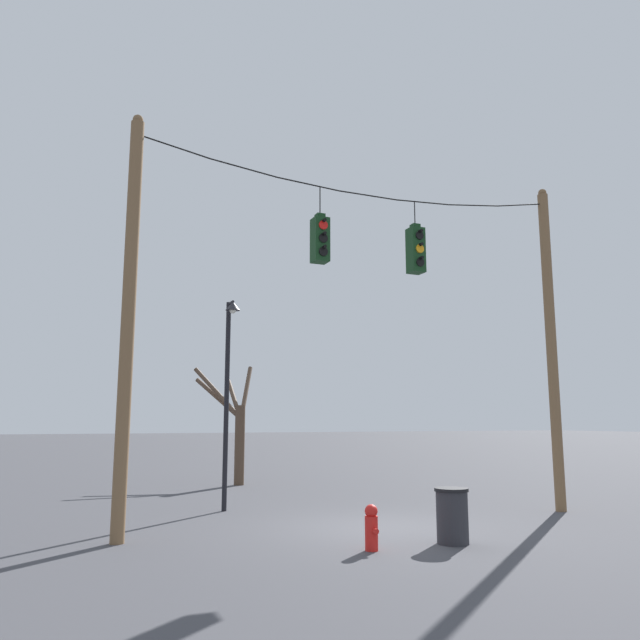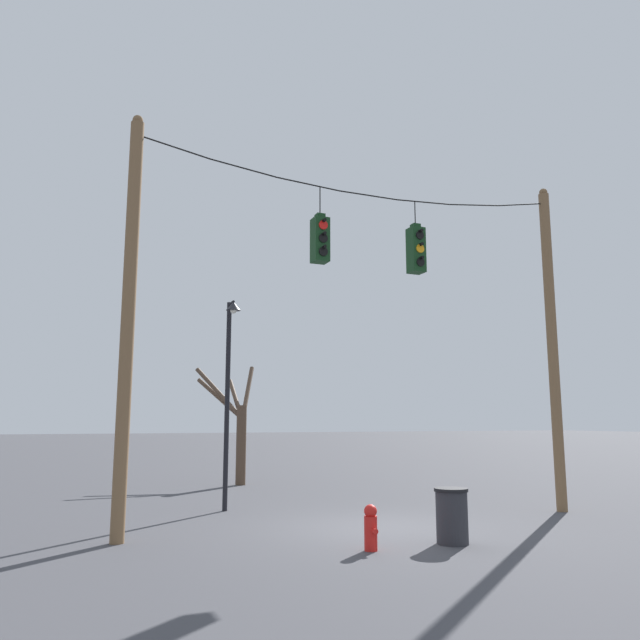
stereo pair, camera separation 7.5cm
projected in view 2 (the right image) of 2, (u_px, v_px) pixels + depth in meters
ground_plane at (382, 528)px, 12.60m from camera, size 200.00×200.00×0.00m
utility_pole_left at (128, 318)px, 11.67m from camera, size 0.26×0.26×8.11m
utility_pole_right at (552, 344)px, 15.55m from camera, size 0.26×0.26×8.11m
span_wire at (369, 188)px, 14.14m from camera, size 10.20×0.03×0.54m
traffic_light_over_intersection at (320, 239)px, 13.47m from camera, size 0.34×0.58×1.70m
traffic_light_near_right_pole at (416, 250)px, 14.39m from camera, size 0.34×0.58×1.71m
street_lamp at (229, 372)px, 15.41m from camera, size 0.36×0.64×5.11m
bare_tree at (236, 424)px, 21.63m from camera, size 2.27×1.96×4.15m
fire_hydrant at (371, 527)px, 10.46m from camera, size 0.22×0.30×0.75m
trash_bin at (452, 516)px, 11.05m from camera, size 0.60×0.60×0.96m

